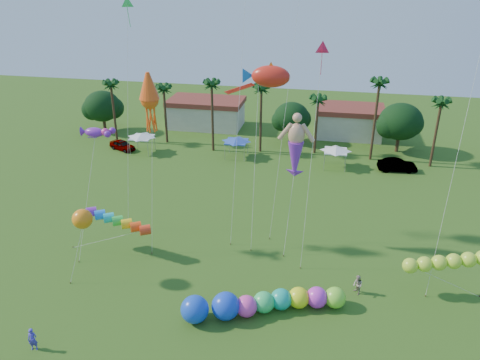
% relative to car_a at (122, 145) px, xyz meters
% --- Properties ---
extents(ground, '(160.00, 160.00, 0.00)m').
position_rel_car_a_xyz_m(ground, '(23.45, -36.48, -0.74)').
color(ground, '#285116').
rests_on(ground, ground).
extents(tree_line, '(69.46, 8.91, 11.00)m').
position_rel_car_a_xyz_m(tree_line, '(27.02, 7.52, 3.54)').
color(tree_line, '#3A2819').
rests_on(tree_line, ground).
extents(buildings_row, '(35.00, 7.00, 4.00)m').
position_rel_car_a_xyz_m(buildings_row, '(20.36, 13.52, 1.26)').
color(buildings_row, beige).
rests_on(buildings_row, ground).
extents(tent_row, '(31.00, 4.00, 0.60)m').
position_rel_car_a_xyz_m(tent_row, '(17.45, -0.14, 2.01)').
color(tent_row, white).
rests_on(tent_row, ground).
extents(car_a, '(4.66, 3.32, 1.47)m').
position_rel_car_a_xyz_m(car_a, '(0.00, 0.00, 0.00)').
color(car_a, '#4C4C54').
rests_on(car_a, ground).
extents(car_b, '(5.25, 2.29, 1.68)m').
position_rel_car_a_xyz_m(car_b, '(39.74, -0.12, 0.10)').
color(car_b, '#4C4C54').
rests_on(car_b, ground).
extents(spectator_a, '(0.75, 0.58, 1.81)m').
position_rel_car_a_xyz_m(spectator_a, '(10.81, -39.03, 0.17)').
color(spectator_a, '#4438C5').
rests_on(spectator_a, ground).
extents(spectator_b, '(1.01, 1.08, 1.76)m').
position_rel_car_a_xyz_m(spectator_b, '(33.84, -27.90, 0.14)').
color(spectator_b, '#A49489').
rests_on(spectator_b, ground).
extents(caterpillar_inflatable, '(10.68, 5.36, 2.23)m').
position_rel_car_a_xyz_m(caterpillar_inflatable, '(27.25, -31.49, 0.20)').
color(caterpillar_inflatable, '#F640B3').
rests_on(caterpillar_inflatable, ground).
extents(blue_ball, '(2.20, 2.20, 2.20)m').
position_rel_car_a_xyz_m(blue_ball, '(21.37, -33.83, 0.37)').
color(blue_ball, blue).
rests_on(blue_ball, ground).
extents(rainbow_tube, '(9.57, 3.24, 3.52)m').
position_rel_car_a_xyz_m(rainbow_tube, '(12.73, -26.37, 2.30)').
color(rainbow_tube, '#F23D1A').
rests_on(rainbow_tube, ground).
extents(green_worm, '(9.58, 2.18, 3.56)m').
position_rel_car_a_xyz_m(green_worm, '(37.89, -27.03, 2.06)').
color(green_worm, '#B8E833').
rests_on(green_worm, ground).
extents(orange_ball_kite, '(2.44, 2.52, 6.70)m').
position_rel_car_a_xyz_m(orange_ball_kite, '(10.60, -30.10, 5.10)').
color(orange_ball_kite, orange).
rests_on(orange_ball_kite, ground).
extents(merman_kite, '(2.68, 4.15, 12.73)m').
position_rel_car_a_xyz_m(merman_kite, '(27.50, -20.46, 9.01)').
color(merman_kite, tan).
rests_on(merman_kite, ground).
extents(fish_kite, '(5.78, 7.20, 16.97)m').
position_rel_car_a_xyz_m(fish_kite, '(24.60, -17.60, 15.08)').
color(fish_kite, red).
rests_on(fish_kite, ground).
extents(squid_kite, '(2.42, 4.74, 16.85)m').
position_rel_car_a_xyz_m(squid_kite, '(14.23, -22.21, 13.48)').
color(squid_kite, '#FF5414').
rests_on(squid_kite, ground).
extents(lobster_kite, '(3.36, 5.22, 12.12)m').
position_rel_car_a_xyz_m(lobster_kite, '(9.47, -24.22, 10.75)').
color(lobster_kite, purple).
rests_on(lobster_kite, ground).
extents(delta_kite_red, '(1.33, 3.77, 19.80)m').
position_rel_car_a_xyz_m(delta_kite_red, '(29.32, -21.79, 18.14)').
color(delta_kite_red, '#EB1A44').
rests_on(delta_kite_red, ground).
extents(delta_kite_green, '(1.45, 3.81, 22.76)m').
position_rel_car_a_xyz_m(delta_kite_green, '(11.09, -18.17, 21.02)').
color(delta_kite_green, '#31D152').
rests_on(delta_kite_green, ground).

